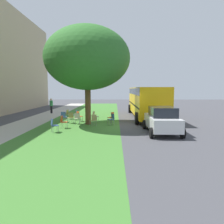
% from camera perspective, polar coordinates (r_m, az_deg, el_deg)
% --- Properties ---
extents(ground, '(80.00, 80.00, 0.00)m').
position_cam_1_polar(ground, '(15.76, 2.79, -3.69)').
color(ground, '#424247').
extents(grass_verge, '(48.00, 6.00, 0.01)m').
position_cam_1_polar(grass_verge, '(15.97, -8.78, -3.61)').
color(grass_verge, '#3D752D').
rests_on(grass_verge, ground).
extents(sidewalk_strip, '(48.00, 2.80, 0.01)m').
position_cam_1_polar(sidewalk_strip, '(17.25, -23.37, -3.31)').
color(sidewalk_strip, '#ADA89E').
rests_on(sidewalk_strip, ground).
extents(street_tree, '(6.47, 6.47, 7.43)m').
position_cam_1_polar(street_tree, '(16.32, -6.78, 14.37)').
color(street_tree, brown).
rests_on(street_tree, ground).
extents(chair_0, '(0.58, 0.59, 0.88)m').
position_cam_1_polar(chair_0, '(17.70, -9.08, -0.96)').
color(chair_0, '#C64C1E').
rests_on(chair_0, ground).
extents(chair_1, '(0.58, 0.58, 0.88)m').
position_cam_1_polar(chair_1, '(15.28, -5.11, -2.05)').
color(chair_1, olive).
rests_on(chair_1, ground).
extents(chair_2, '(0.48, 0.47, 0.88)m').
position_cam_1_polar(chair_2, '(17.54, -13.09, -1.11)').
color(chair_2, '#335184').
rests_on(chair_2, ground).
extents(chair_3, '(0.51, 0.51, 0.88)m').
position_cam_1_polar(chair_3, '(17.49, -4.73, -0.99)').
color(chair_3, '#ADA393').
rests_on(chair_3, ground).
extents(chair_4, '(0.58, 0.58, 0.88)m').
position_cam_1_polar(chair_4, '(16.95, -11.29, -1.33)').
color(chair_4, olive).
rests_on(chair_4, ground).
extents(chair_5, '(0.57, 0.57, 0.88)m').
position_cam_1_polar(chair_5, '(15.75, -0.09, -1.77)').
color(chair_5, '#335184').
rests_on(chair_5, ground).
extents(chair_6, '(0.44, 0.44, 0.88)m').
position_cam_1_polar(chair_6, '(14.87, -13.25, -2.42)').
color(chair_6, '#C64C1E').
rests_on(chair_6, ground).
extents(chair_7, '(0.58, 0.58, 0.88)m').
position_cam_1_polar(chair_7, '(16.83, -0.13, -1.25)').
color(chair_7, '#C64C1E').
rests_on(chair_7, ground).
extents(chair_8, '(0.54, 0.55, 0.88)m').
position_cam_1_polar(chair_8, '(18.78, -9.99, -0.57)').
color(chair_8, '#335184').
rests_on(chair_8, ground).
extents(chair_9, '(0.56, 0.57, 0.88)m').
position_cam_1_polar(chair_9, '(13.60, -15.72, -3.29)').
color(chair_9, '#335184').
rests_on(chair_9, ground).
extents(chair_10, '(0.45, 0.44, 0.88)m').
position_cam_1_polar(chair_10, '(16.42, -9.52, -1.53)').
color(chair_10, beige).
rests_on(chair_10, ground).
extents(chair_11, '(0.49, 0.50, 0.88)m').
position_cam_1_polar(chair_11, '(19.26, -11.85, -0.44)').
color(chair_11, olive).
rests_on(chair_11, ground).
extents(parked_car, '(3.70, 1.92, 1.65)m').
position_cam_1_polar(parked_car, '(13.22, 13.53, -2.10)').
color(parked_car, silver).
rests_on(parked_car, ground).
extents(school_bus, '(10.40, 2.80, 2.88)m').
position_cam_1_polar(school_bus, '(20.29, 9.29, 3.46)').
color(school_bus, yellow).
rests_on(school_bus, ground).
extents(pedestrian_0, '(0.38, 0.40, 1.69)m').
position_cam_1_polar(pedestrian_0, '(24.52, -16.33, 1.81)').
color(pedestrian_0, black).
rests_on(pedestrian_0, ground).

